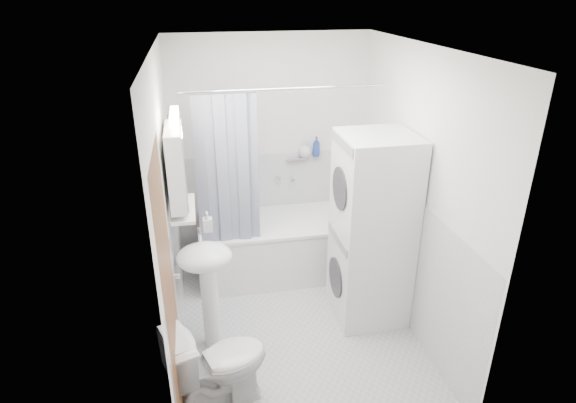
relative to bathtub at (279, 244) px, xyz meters
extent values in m
plane|color=silver|center=(-0.02, -0.92, -0.34)|extent=(2.60, 2.60, 0.00)
plane|color=white|center=(-0.02, 0.38, 0.86)|extent=(2.00, 0.00, 2.00)
plane|color=white|center=(-0.02, -2.22, 0.86)|extent=(2.00, 0.00, 2.00)
plane|color=white|center=(-1.02, -0.92, 0.86)|extent=(0.00, 2.60, 2.60)
plane|color=white|center=(0.98, -0.92, 0.86)|extent=(0.00, 2.60, 2.60)
plane|color=white|center=(-0.02, -0.92, 2.06)|extent=(2.60, 2.60, 0.00)
plane|color=silver|center=(-0.02, 0.37, 0.26)|extent=(1.98, 0.00, 1.98)
plane|color=silver|center=(-1.01, -0.92, 0.26)|extent=(0.00, 2.58, 2.58)
plane|color=silver|center=(0.97, -0.92, 0.26)|extent=(0.00, 2.58, 2.58)
plane|color=brown|center=(-1.00, -1.80, 0.66)|extent=(0.00, 2.00, 2.00)
cylinder|color=silver|center=(-0.97, -1.47, 0.66)|extent=(0.04, 0.04, 0.04)
cube|color=white|center=(0.00, 0.00, -0.05)|extent=(1.58, 0.74, 0.58)
cube|color=white|center=(0.00, 0.00, 0.26)|extent=(1.60, 0.76, 0.03)
cube|color=silver|center=(0.00, 0.00, 0.14)|extent=(1.40, 0.56, 0.20)
cylinder|color=silver|center=(0.20, 0.33, 0.59)|extent=(0.04, 0.12, 0.04)
cylinder|color=silver|center=(0.00, -0.32, 1.66)|extent=(1.78, 0.02, 0.02)
cube|color=#142147|center=(-0.74, -0.32, 0.91)|extent=(0.10, 0.02, 1.45)
cube|color=#142147|center=(-0.65, -0.32, 0.91)|extent=(0.10, 0.02, 1.45)
cube|color=#142147|center=(-0.56, -0.32, 0.91)|extent=(0.10, 0.02, 1.45)
cube|color=#142147|center=(-0.47, -0.32, 0.91)|extent=(0.10, 0.02, 1.45)
cube|color=#142147|center=(-0.38, -0.32, 0.91)|extent=(0.10, 0.02, 1.45)
cube|color=#142147|center=(-0.29, -0.32, 0.91)|extent=(0.10, 0.02, 1.45)
ellipsoid|color=white|center=(-0.78, -0.99, 0.51)|extent=(0.44, 0.37, 0.20)
cylinder|color=white|center=(-0.76, -0.99, 0.04)|extent=(0.14, 0.14, 0.75)
cylinder|color=silver|center=(-0.80, -0.85, 0.63)|extent=(0.03, 0.03, 0.14)
cylinder|color=silver|center=(-0.80, -0.89, 0.69)|extent=(0.02, 0.10, 0.02)
cube|color=white|center=(-0.93, -0.82, 1.21)|extent=(0.12, 0.50, 0.60)
cube|color=white|center=(-0.86, -0.82, 1.21)|extent=(0.01, 0.47, 0.57)
cube|color=#FFEABF|center=(-0.91, -0.82, 1.59)|extent=(0.06, 0.45, 0.06)
cube|color=silver|center=(-0.91, -0.82, 0.86)|extent=(0.18, 0.54, 0.02)
cube|color=silver|center=(0.25, 0.32, 0.81)|extent=(0.22, 0.06, 0.02)
cube|color=#4E110F|center=(-0.96, -0.49, 1.11)|extent=(0.05, 0.32, 0.76)
cube|color=#4E110F|center=(-0.93, -0.49, 1.46)|extent=(0.03, 0.29, 0.08)
cylinder|color=silver|center=(-0.97, -0.49, 1.50)|extent=(0.02, 0.04, 0.02)
cube|color=white|center=(0.66, -0.84, 0.09)|extent=(0.61, 0.61, 0.86)
cylinder|color=#2D2D33|center=(0.36, -0.84, 0.08)|extent=(0.02, 0.36, 0.36)
cube|color=gray|center=(0.36, -0.84, 0.47)|extent=(0.01, 0.54, 0.08)
cube|color=white|center=(0.66, -0.84, 0.95)|extent=(0.61, 0.61, 0.86)
cylinder|color=#2D2D33|center=(0.36, -0.84, 0.94)|extent=(0.02, 0.36, 0.36)
cube|color=gray|center=(0.36, -0.84, 1.33)|extent=(0.01, 0.54, 0.08)
imported|color=white|center=(-0.74, -1.65, 0.02)|extent=(0.81, 0.62, 0.70)
imported|color=gray|center=(-0.73, -0.67, 0.61)|extent=(0.08, 0.17, 0.08)
imported|color=gray|center=(-0.91, -0.97, 0.91)|extent=(0.07, 0.18, 0.07)
imported|color=gray|center=(-0.91, -0.70, 0.93)|extent=(0.10, 0.09, 0.10)
imported|color=gray|center=(0.33, 0.32, 0.89)|extent=(0.13, 0.17, 0.13)
imported|color=navy|center=(0.45, 0.32, 0.87)|extent=(0.08, 0.21, 0.08)
camera|label=1|loc=(-0.77, -4.31, 2.46)|focal=30.00mm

